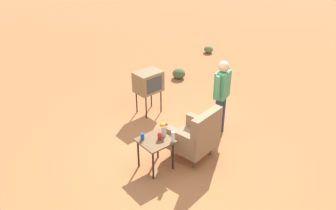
{
  "coord_description": "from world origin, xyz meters",
  "views": [
    {
      "loc": [
        3.77,
        4.19,
        4.15
      ],
      "look_at": [
        -0.27,
        -0.77,
        0.65
      ],
      "focal_mm": 37.63,
      "sensor_mm": 36.0,
      "label": 1
    }
  ],
  "objects_px": {
    "soda_can_blue": "(142,136)",
    "side_table": "(155,144)",
    "flower_vase": "(164,129)",
    "soda_can_red": "(159,137)",
    "tv_on_stand": "(148,82)",
    "armchair": "(196,136)",
    "person_standing": "(222,94)",
    "bottle_short_clear": "(173,137)"
  },
  "relations": [
    {
      "from": "person_standing",
      "to": "soda_can_blue",
      "type": "relative_size",
      "value": 13.44
    },
    {
      "from": "soda_can_blue",
      "to": "side_table",
      "type": "bearing_deg",
      "value": 135.25
    },
    {
      "from": "soda_can_red",
      "to": "person_standing",
      "type": "bearing_deg",
      "value": -176.07
    },
    {
      "from": "flower_vase",
      "to": "bottle_short_clear",
      "type": "bearing_deg",
      "value": 91.94
    },
    {
      "from": "armchair",
      "to": "side_table",
      "type": "xyz_separation_m",
      "value": [
        0.78,
        -0.23,
        0.03
      ]
    },
    {
      "from": "side_table",
      "to": "bottle_short_clear",
      "type": "height_order",
      "value": "bottle_short_clear"
    },
    {
      "from": "tv_on_stand",
      "to": "bottle_short_clear",
      "type": "bearing_deg",
      "value": 65.01
    },
    {
      "from": "tv_on_stand",
      "to": "person_standing",
      "type": "height_order",
      "value": "person_standing"
    },
    {
      "from": "person_standing",
      "to": "soda_can_blue",
      "type": "distance_m",
      "value": 1.94
    },
    {
      "from": "armchair",
      "to": "person_standing",
      "type": "distance_m",
      "value": 1.12
    },
    {
      "from": "bottle_short_clear",
      "to": "soda_can_red",
      "type": "bearing_deg",
      "value": -53.79
    },
    {
      "from": "flower_vase",
      "to": "side_table",
      "type": "bearing_deg",
      "value": 4.57
    },
    {
      "from": "bottle_short_clear",
      "to": "flower_vase",
      "type": "distance_m",
      "value": 0.26
    },
    {
      "from": "side_table",
      "to": "soda_can_red",
      "type": "height_order",
      "value": "soda_can_red"
    },
    {
      "from": "person_standing",
      "to": "soda_can_blue",
      "type": "xyz_separation_m",
      "value": [
        1.92,
        -0.08,
        -0.26
      ]
    },
    {
      "from": "side_table",
      "to": "bottle_short_clear",
      "type": "relative_size",
      "value": 3.07
    },
    {
      "from": "soda_can_red",
      "to": "flower_vase",
      "type": "bearing_deg",
      "value": -160.11
    },
    {
      "from": "flower_vase",
      "to": "soda_can_red",
      "type": "bearing_deg",
      "value": 19.89
    },
    {
      "from": "bottle_short_clear",
      "to": "side_table",
      "type": "bearing_deg",
      "value": -47.21
    },
    {
      "from": "soda_can_blue",
      "to": "flower_vase",
      "type": "xyz_separation_m",
      "value": [
        -0.37,
        0.14,
        0.09
      ]
    },
    {
      "from": "soda_can_blue",
      "to": "soda_can_red",
      "type": "relative_size",
      "value": 1.0
    },
    {
      "from": "tv_on_stand",
      "to": "soda_can_blue",
      "type": "bearing_deg",
      "value": 50.64
    },
    {
      "from": "tv_on_stand",
      "to": "bottle_short_clear",
      "type": "xyz_separation_m",
      "value": [
        0.92,
        1.98,
        -0.07
      ]
    },
    {
      "from": "side_table",
      "to": "soda_can_red",
      "type": "relative_size",
      "value": 5.03
    },
    {
      "from": "armchair",
      "to": "tv_on_stand",
      "type": "bearing_deg",
      "value": -100.26
    },
    {
      "from": "side_table",
      "to": "soda_can_red",
      "type": "distance_m",
      "value": 0.17
    },
    {
      "from": "armchair",
      "to": "flower_vase",
      "type": "relative_size",
      "value": 4.0
    },
    {
      "from": "armchair",
      "to": "flower_vase",
      "type": "height_order",
      "value": "armchair"
    },
    {
      "from": "tv_on_stand",
      "to": "soda_can_red",
      "type": "distance_m",
      "value": 2.08
    },
    {
      "from": "soda_can_blue",
      "to": "soda_can_red",
      "type": "distance_m",
      "value": 0.3
    },
    {
      "from": "person_standing",
      "to": "bottle_short_clear",
      "type": "distance_m",
      "value": 1.59
    },
    {
      "from": "soda_can_red",
      "to": "tv_on_stand",
      "type": "bearing_deg",
      "value": -121.01
    },
    {
      "from": "side_table",
      "to": "bottle_short_clear",
      "type": "distance_m",
      "value": 0.37
    },
    {
      "from": "armchair",
      "to": "soda_can_red",
      "type": "distance_m",
      "value": 0.76
    },
    {
      "from": "soda_can_red",
      "to": "flower_vase",
      "type": "xyz_separation_m",
      "value": [
        -0.14,
        -0.05,
        0.09
      ]
    },
    {
      "from": "soda_can_blue",
      "to": "flower_vase",
      "type": "distance_m",
      "value": 0.41
    },
    {
      "from": "armchair",
      "to": "flower_vase",
      "type": "distance_m",
      "value": 0.68
    },
    {
      "from": "person_standing",
      "to": "bottle_short_clear",
      "type": "bearing_deg",
      "value": 11.59
    },
    {
      "from": "person_standing",
      "to": "bottle_short_clear",
      "type": "xyz_separation_m",
      "value": [
        1.54,
        0.32,
        -0.23
      ]
    },
    {
      "from": "person_standing",
      "to": "side_table",
      "type": "bearing_deg",
      "value": 2.69
    },
    {
      "from": "tv_on_stand",
      "to": "flower_vase",
      "type": "bearing_deg",
      "value": 61.69
    },
    {
      "from": "tv_on_stand",
      "to": "flower_vase",
      "type": "distance_m",
      "value": 1.96
    }
  ]
}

